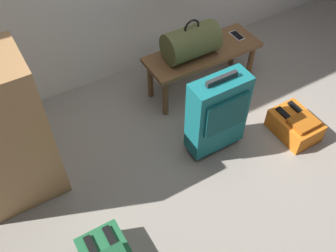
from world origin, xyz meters
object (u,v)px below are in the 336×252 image
Objects in this scene: cell_phone at (237,36)px; backpack_orange at (295,125)px; duffel_bag_olive at (191,42)px; bench at (203,57)px; suitcase_upright_teal at (217,114)px; side_cabinet at (1,136)px.

cell_phone is 0.38× the size of backpack_orange.
duffel_bag_olive reaches higher than backpack_orange.
bench is 1.39× the size of suitcase_upright_teal.
side_cabinet is (-1.39, 0.40, 0.18)m from suitcase_upright_teal.
duffel_bag_olive is 1.06m from backpack_orange.
backpack_orange is 0.35× the size of side_cabinet.
suitcase_upright_teal reaches higher than cell_phone.
duffel_bag_olive reaches higher than cell_phone.
suitcase_upright_teal is at bearing -135.66° from cell_phone.
cell_phone reaches higher than bench.
duffel_bag_olive is 0.51m from cell_phone.
side_cabinet reaches higher than bench.
backpack_orange is 2.17m from side_cabinet.
backpack_orange is (-0.03, -0.87, -0.32)m from cell_phone.
suitcase_upright_teal is at bearing -15.97° from side_cabinet.
bench is at bearing 64.83° from suitcase_upright_teal.
side_cabinet is (-1.69, -0.23, 0.21)m from bench.
backpack_orange is (0.47, -0.85, -0.45)m from duffel_bag_olive.
duffel_bag_olive is at bearing -177.52° from cell_phone.
bench is at bearing -176.66° from cell_phone.
cell_phone is 0.13× the size of side_cabinet.
side_cabinet is (-2.03, 0.62, 0.46)m from backpack_orange.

